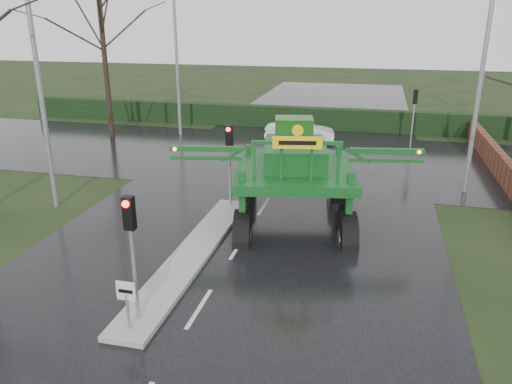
% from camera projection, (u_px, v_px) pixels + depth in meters
% --- Properties ---
extents(ground, '(140.00, 140.00, 0.00)m').
position_uv_depth(ground, '(199.00, 309.00, 13.64)').
color(ground, black).
rests_on(ground, ground).
extents(road_main, '(14.00, 80.00, 0.02)m').
position_uv_depth(road_main, '(273.00, 192.00, 22.80)').
color(road_main, black).
rests_on(road_main, ground).
extents(road_cross, '(80.00, 12.00, 0.02)m').
position_uv_depth(road_cross, '(295.00, 158.00, 28.31)').
color(road_cross, black).
rests_on(road_cross, ground).
extents(median_island, '(1.20, 10.00, 0.16)m').
position_uv_depth(median_island, '(193.00, 254.00, 16.65)').
color(median_island, gray).
rests_on(median_island, ground).
extents(hedge_row, '(44.00, 0.90, 1.50)m').
position_uv_depth(hedge_row, '(313.00, 118.00, 35.39)').
color(hedge_row, black).
rests_on(hedge_row, ground).
extents(brick_wall, '(0.40, 20.00, 1.20)m').
position_uv_depth(brick_wall, '(495.00, 159.00, 25.79)').
color(brick_wall, '#592D1E').
rests_on(brick_wall, ground).
extents(keep_left_sign, '(0.50, 0.07, 1.35)m').
position_uv_depth(keep_left_sign, '(127.00, 298.00, 12.20)').
color(keep_left_sign, gray).
rests_on(keep_left_sign, ground).
extents(traffic_signal_near, '(0.26, 0.33, 3.52)m').
position_uv_depth(traffic_signal_near, '(131.00, 233.00, 12.14)').
color(traffic_signal_near, gray).
rests_on(traffic_signal_near, ground).
extents(traffic_signal_mid, '(0.26, 0.33, 3.52)m').
position_uv_depth(traffic_signal_mid, '(229.00, 148.00, 19.93)').
color(traffic_signal_mid, gray).
rests_on(traffic_signal_mid, ground).
extents(traffic_signal_far, '(0.26, 0.33, 3.52)m').
position_uv_depth(traffic_signal_far, '(415.00, 105.00, 29.69)').
color(traffic_signal_far, gray).
rests_on(traffic_signal_far, ground).
extents(street_light_left_near, '(3.85, 0.30, 10.00)m').
position_uv_depth(street_light_left_near, '(43.00, 60.00, 18.96)').
color(street_light_left_near, gray).
rests_on(street_light_left_near, ground).
extents(street_light_right, '(3.85, 0.30, 10.00)m').
position_uv_depth(street_light_right, '(476.00, 56.00, 20.84)').
color(street_light_right, gray).
rests_on(street_light_right, ground).
extents(street_light_left_far, '(3.85, 0.30, 10.00)m').
position_uv_depth(street_light_left_far, '(180.00, 43.00, 31.80)').
color(street_light_left_far, gray).
rests_on(street_light_left_far, ground).
extents(tree_left_far, '(7.70, 7.70, 13.26)m').
position_uv_depth(tree_left_far, '(101.00, 24.00, 30.53)').
color(tree_left_far, black).
rests_on(tree_left_far, ground).
extents(crop_sprayer, '(9.25, 6.55, 5.24)m').
position_uv_depth(crop_sprayer, '(243.00, 170.00, 17.47)').
color(crop_sprayer, black).
rests_on(crop_sprayer, ground).
extents(white_sedan, '(4.40, 1.77, 1.42)m').
position_uv_depth(white_sedan, '(299.00, 143.00, 31.65)').
color(white_sedan, white).
rests_on(white_sedan, ground).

